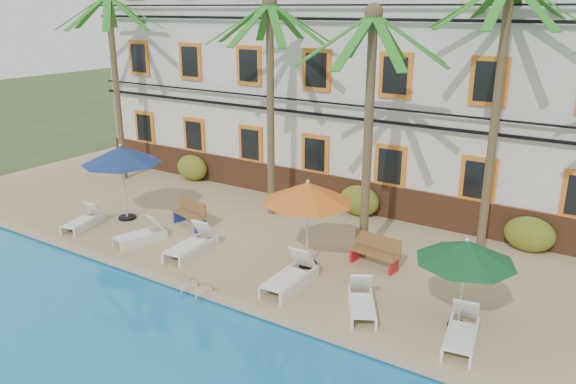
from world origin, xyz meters
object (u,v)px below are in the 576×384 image
Objects in this scene: palm_a at (114,60)px; lounger_f at (462,332)px; pool_ladder at (197,294)px; lounger_d at (290,276)px; palm_d at (500,79)px; umbrella_red at (308,193)px; lounger_b at (141,234)px; palm_b at (270,78)px; bench_left at (191,213)px; umbrella_green at (466,252)px; umbrella_blue at (121,155)px; palm_c at (370,101)px; bench_right at (376,251)px; lounger_c at (192,244)px; lounger_a at (84,220)px; lounger_e at (362,302)px.

lounger_f is at bearing -16.15° from palm_a.
lounger_d is at bearing 43.38° from pool_ladder.
palm_d reaches higher than umbrella_red.
palm_d is 11.75m from lounger_b.
palm_b is 7.97m from pool_ladder.
bench_left reaches higher than lounger_b.
umbrella_red is 1.66× the size of bench_left.
umbrella_green is (15.91, -4.10, -3.11)m from palm_a.
umbrella_green is at bearing -3.47° from umbrella_blue.
umbrella_red is at bearing -126.79° from palm_c.
lounger_d is 1.06× the size of lounger_f.
palm_d is at bearing 6.60° from palm_b.
palm_b reaches higher than lounger_b.
umbrella_red reaches higher than lounger_b.
bench_right reaches higher than lounger_f.
palm_b is 4.89× the size of bench_right.
palm_a is 4.21× the size of lounger_f.
pool_ladder is at bearing -26.00° from umbrella_blue.
umbrella_green is (3.61, -2.40, -2.75)m from palm_c.
lounger_c is at bearing -90.69° from palm_b.
lounger_f is 10.04m from bench_left.
lounger_d is 5.51m from bench_left.
lounger_c reaches higher than lounger_b.
lounger_d reaches higher than lounger_a.
palm_b is at bearing 106.57° from pool_ladder.
lounger_b is at bearing -30.84° from umbrella_blue.
bench_left reaches higher than lounger_f.
palm_d reaches higher than lounger_a.
umbrella_green is at bearing -14.44° from palm_a.
lounger_d is 2.18m from lounger_e.
palm_c is 3.18× the size of umbrella_green.
lounger_b reaches higher than lounger_a.
lounger_d is 2.49m from pool_ladder.
palm_c is 8.31m from lounger_b.
bench_right is (7.02, 2.44, 0.22)m from lounger_b.
lounger_b is at bearing -37.71° from palm_a.
lounger_c is at bearing -145.41° from palm_d.
palm_b reaches higher than lounger_f.
palm_d is at bearing 100.57° from lounger_f.
lounger_f is at bearing -79.43° from palm_d.
umbrella_green is at bearing -80.92° from palm_d.
lounger_a is at bearing -177.11° from umbrella_green.
bench_right is at bearing -21.41° from palm_b.
palm_a reaches higher than lounger_c.
lounger_a is (-0.59, -1.36, -2.07)m from umbrella_blue.
pool_ladder is at bearing -119.95° from palm_c.
palm_d is at bearing 2.59° from palm_a.
palm_a is at bearing 178.90° from palm_b.
umbrella_blue is (-4.00, -3.22, -2.55)m from palm_b.
palm_d reaches higher than bench_right.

